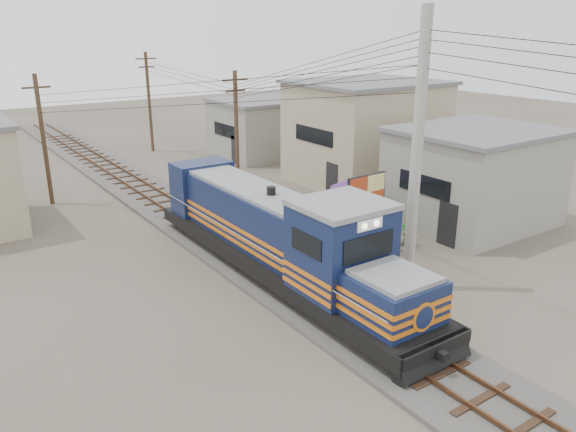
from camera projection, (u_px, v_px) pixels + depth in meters
ground at (325, 307)px, 19.60m from camera, size 120.00×120.00×0.00m
ballast at (199, 225)px, 27.38m from camera, size 3.60×70.00×0.16m
track at (199, 222)px, 27.32m from camera, size 1.15×70.00×0.12m
locomotive at (280, 237)px, 21.27m from camera, size 2.89×15.71×3.89m
utility_pole_main at (417, 157)px, 19.48m from camera, size 0.40×0.40×10.00m
wooden_pole_mid at (236, 131)px, 31.76m from camera, size 1.60×0.24×7.00m
wooden_pole_far at (149, 100)px, 42.76m from camera, size 1.60×0.24×7.50m
wooden_pole_left at (43, 138)px, 29.78m from camera, size 1.60×0.24×7.00m
power_lines at (202, 69)px, 23.72m from camera, size 9.65×19.00×3.30m
shophouse_front at (474, 176)px, 27.35m from camera, size 7.35×6.30×4.70m
shophouse_mid at (366, 132)px, 34.67m from camera, size 8.40×7.35×6.20m
shophouse_back at (260, 127)px, 41.99m from camera, size 6.30×6.30×4.20m
billboard at (366, 194)px, 24.06m from camera, size 2.16×0.23×3.33m
market_umbrella at (355, 183)px, 25.93m from camera, size 3.30×3.30×2.74m
vendor at (380, 223)px, 25.64m from camera, size 0.66×0.62×1.51m
plant_nursery at (364, 236)px, 24.78m from camera, size 3.47×3.46×1.13m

